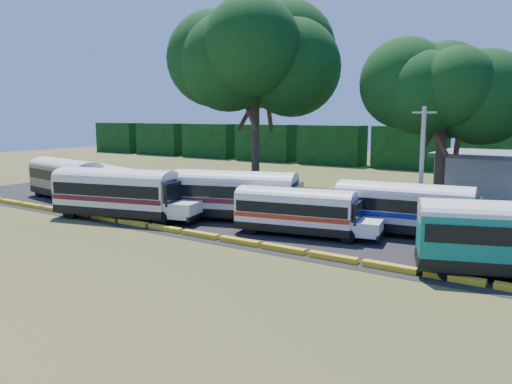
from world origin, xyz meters
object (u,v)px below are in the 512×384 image
Objects in this scene: bus_beige at (67,177)px; bus_red at (112,182)px; tree_west at (255,56)px; bus_white_red at (298,209)px; bus_cream_west at (119,191)px.

bus_red is at bearing 20.16° from bus_beige.
tree_west reaches higher than bus_red.
tree_west is (10.73, 14.01, 11.05)m from bus_beige.
bus_red reaches higher than bus_white_red.
bus_cream_west is 13.55m from bus_white_red.
bus_beige is at bearing -153.37° from bus_red.
bus_red is at bearing 129.53° from bus_cream_west.
tree_west is at bearing 120.30° from bus_white_red.
tree_west is at bearing 74.45° from bus_cream_west.
bus_red is 6.93m from bus_cream_west.
bus_beige is 0.63× the size of tree_west.
bus_beige is at bearing 167.57° from bus_white_red.
bus_cream_west is at bearing -20.74° from bus_red.
bus_red is 0.88× the size of bus_cream_west.
bus_white_red is at bearing 8.18° from bus_beige.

